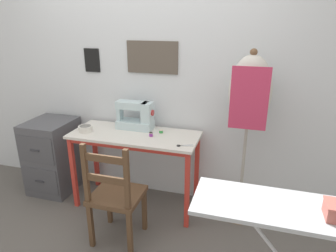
% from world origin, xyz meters
% --- Properties ---
extents(ground_plane, '(14.00, 14.00, 0.00)m').
position_xyz_m(ground_plane, '(0.00, 0.00, 0.00)').
color(ground_plane, '#5B5651').
extents(wall_back, '(10.00, 0.07, 2.55)m').
position_xyz_m(wall_back, '(-0.00, 0.57, 1.28)').
color(wall_back, silver).
rests_on(wall_back, ground_plane).
extents(sewing_table, '(1.20, 0.50, 0.76)m').
position_xyz_m(sewing_table, '(0.00, 0.24, 0.66)').
color(sewing_table, silver).
rests_on(sewing_table, ground_plane).
extents(sewing_machine, '(0.37, 0.16, 0.29)m').
position_xyz_m(sewing_machine, '(-0.03, 0.39, 0.89)').
color(sewing_machine, silver).
rests_on(sewing_machine, sewing_table).
extents(fabric_bowl, '(0.13, 0.13, 0.06)m').
position_xyz_m(fabric_bowl, '(-0.47, 0.18, 0.79)').
color(fabric_bowl, silver).
rests_on(fabric_bowl, sewing_table).
extents(scissors, '(0.14, 0.08, 0.01)m').
position_xyz_m(scissors, '(0.50, 0.10, 0.76)').
color(scissors, silver).
rests_on(scissors, sewing_table).
extents(thread_spool_near_machine, '(0.04, 0.04, 0.04)m').
position_xyz_m(thread_spool_near_machine, '(0.17, 0.23, 0.78)').
color(thread_spool_near_machine, purple).
rests_on(thread_spool_near_machine, sewing_table).
extents(thread_spool_mid_table, '(0.04, 0.04, 0.03)m').
position_xyz_m(thread_spool_mid_table, '(0.23, 0.34, 0.77)').
color(thread_spool_mid_table, green).
rests_on(thread_spool_mid_table, sewing_table).
extents(wooden_chair, '(0.40, 0.38, 0.91)m').
position_xyz_m(wooden_chair, '(0.05, -0.29, 0.43)').
color(wooden_chair, '#513823').
rests_on(wooden_chair, ground_plane).
extents(filing_cabinet, '(0.44, 0.51, 0.78)m').
position_xyz_m(filing_cabinet, '(-0.96, 0.28, 0.39)').
color(filing_cabinet, '#4C4C51').
rests_on(filing_cabinet, ground_plane).
extents(dress_form, '(0.35, 0.32, 1.55)m').
position_xyz_m(dress_form, '(1.00, 0.35, 1.14)').
color(dress_form, '#846647').
rests_on(dress_form, ground_plane).
extents(ironing_board, '(1.16, 0.36, 0.86)m').
position_xyz_m(ironing_board, '(1.36, -0.73, 0.81)').
color(ironing_board, '#ADB2B7').
rests_on(ironing_board, ground_plane).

